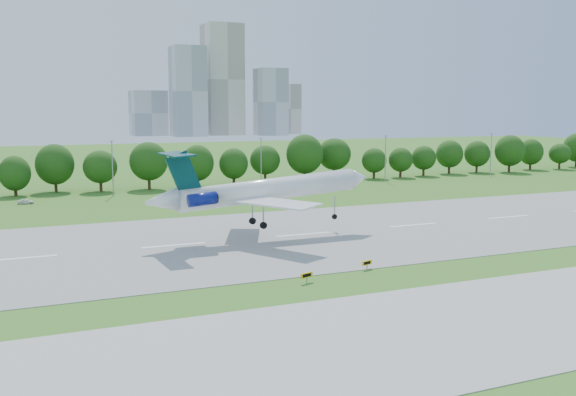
{
  "coord_description": "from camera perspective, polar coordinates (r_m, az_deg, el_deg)",
  "views": [
    {
      "loc": [
        -40.26,
        -62.28,
        19.07
      ],
      "look_at": [
        -5.57,
        18.0,
        6.9
      ],
      "focal_mm": 40.0,
      "sensor_mm": 36.0,
      "label": 1
    }
  ],
  "objects": [
    {
      "name": "ground",
      "position": [
        76.57,
        9.27,
        -6.6
      ],
      "size": [
        600.0,
        600.0,
        0.0
      ],
      "primitive_type": "plane",
      "color": "#37691B",
      "rests_on": "ground"
    },
    {
      "name": "runway",
      "position": [
        97.98,
        1.37,
        -3.28
      ],
      "size": [
        400.0,
        45.0,
        0.08
      ],
      "primitive_type": "cube",
      "color": "gray",
      "rests_on": "ground"
    },
    {
      "name": "taxiway",
      "position": [
        62.8,
        18.28,
        -10.13
      ],
      "size": [
        400.0,
        23.0,
        0.08
      ],
      "primitive_type": "cube",
      "color": "#ADADA8",
      "rests_on": "ground"
    },
    {
      "name": "tree_line",
      "position": [
        159.96,
        -8.73,
        3.21
      ],
      "size": [
        288.4,
        8.4,
        10.4
      ],
      "color": "#382314",
      "rests_on": "ground"
    },
    {
      "name": "light_poles",
      "position": [
        149.68,
        -8.68,
        2.95
      ],
      "size": [
        175.9,
        0.25,
        12.19
      ],
      "color": "gray",
      "rests_on": "ground"
    },
    {
      "name": "skyline",
      "position": [
        474.29,
        -6.22,
        9.25
      ],
      "size": [
        127.0,
        52.0,
        80.0
      ],
      "color": "#B2B2B7",
      "rests_on": "ground"
    },
    {
      "name": "airliner",
      "position": [
        93.95,
        -2.66,
        0.71
      ],
      "size": [
        35.66,
        25.93,
        11.58
      ],
      "rotation": [
        0.0,
        -0.07,
        0.04
      ],
      "color": "white",
      "rests_on": "ground"
    },
    {
      "name": "taxi_sign_left",
      "position": [
        77.64,
        7.04,
        -5.74
      ],
      "size": [
        1.53,
        0.64,
        1.09
      ],
      "rotation": [
        0.0,
        0.0,
        0.31
      ],
      "color": "gray",
      "rests_on": "ground"
    },
    {
      "name": "taxi_sign_centre",
      "position": [
        71.3,
        1.68,
        -6.88
      ],
      "size": [
        1.63,
        0.68,
        1.16
      ],
      "rotation": [
        0.0,
        0.0,
        0.31
      ],
      "color": "gray",
      "rests_on": "ground"
    },
    {
      "name": "service_vehicle_b",
      "position": [
        140.01,
        -22.29,
        -0.28
      ],
      "size": [
        3.17,
        1.33,
        1.07
      ],
      "primitive_type": "imported",
      "rotation": [
        0.0,
        0.0,
        1.59
      ],
      "color": "white",
      "rests_on": "ground"
    }
  ]
}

